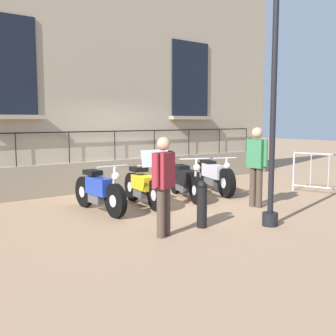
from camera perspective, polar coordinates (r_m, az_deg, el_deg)
ground_plane at (r=9.96m, az=-1.71°, el=-4.33°), size 60.00×60.00×0.00m
building_facade at (r=11.73m, az=-8.47°, el=11.70°), size 0.82×12.65×6.11m
motorcycle_blue at (r=8.63m, az=-9.40°, el=-3.19°), size 1.97×0.66×1.01m
motorcycle_yellow at (r=9.17m, az=-3.31°, el=-2.50°), size 1.91×0.76×1.28m
motorcycle_black at (r=10.01m, az=2.41°, el=-1.76°), size 1.98×0.98×1.03m
motorcycle_silver at (r=10.91m, az=6.24°, el=-1.08°), size 2.19×0.97×0.98m
lamppost at (r=7.69m, az=14.59°, el=18.94°), size 0.31×1.01×5.03m
bollard at (r=7.33m, az=4.69°, el=-4.96°), size 0.18×0.18×0.83m
pedestrian_standing at (r=6.66m, az=-0.61°, el=-1.82°), size 0.34×0.50×1.62m
pedestrian_walking at (r=9.16m, az=12.07°, el=0.81°), size 0.53×0.26×1.73m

